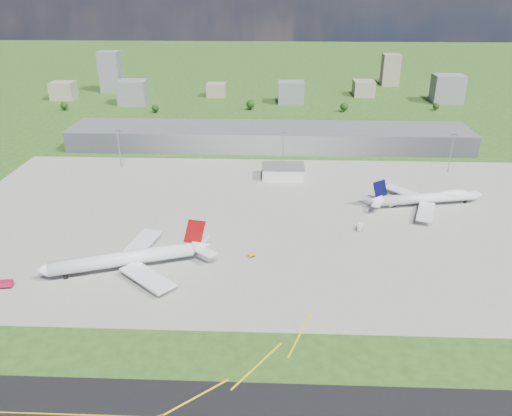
{
  "coord_description": "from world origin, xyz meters",
  "views": [
    {
      "loc": [
        4.52,
        -201.14,
        118.2
      ],
      "look_at": [
        -4.8,
        33.66,
        9.0
      ],
      "focal_mm": 35.0,
      "sensor_mm": 36.0,
      "label": 1
    }
  ],
  "objects_px": {
    "airliner_blue_quad": "(429,198)",
    "fire_truck": "(76,266)",
    "crash_tender": "(6,284)",
    "van_white_near": "(360,227)",
    "tug_yellow": "(252,255)",
    "airliner_red_twin": "(130,258)",
    "van_white_far": "(392,205)"
  },
  "relations": [
    {
      "from": "fire_truck",
      "to": "van_white_far",
      "type": "bearing_deg",
      "value": 37.51
    },
    {
      "from": "tug_yellow",
      "to": "airliner_blue_quad",
      "type": "bearing_deg",
      "value": -10.6
    },
    {
      "from": "fire_truck",
      "to": "van_white_near",
      "type": "xyz_separation_m",
      "value": [
        131.8,
        43.28,
        -0.43
      ]
    },
    {
      "from": "fire_truck",
      "to": "tug_yellow",
      "type": "xyz_separation_m",
      "value": [
        77.24,
        14.08,
        -0.97
      ]
    },
    {
      "from": "van_white_near",
      "to": "airliner_blue_quad",
      "type": "bearing_deg",
      "value": -36.35
    },
    {
      "from": "van_white_near",
      "to": "van_white_far",
      "type": "distance_m",
      "value": 36.2
    },
    {
      "from": "tug_yellow",
      "to": "van_white_far",
      "type": "distance_m",
      "value": 95.98
    },
    {
      "from": "fire_truck",
      "to": "van_white_near",
      "type": "height_order",
      "value": "fire_truck"
    },
    {
      "from": "fire_truck",
      "to": "crash_tender",
      "type": "height_order",
      "value": "fire_truck"
    },
    {
      "from": "fire_truck",
      "to": "crash_tender",
      "type": "xyz_separation_m",
      "value": [
        -24.32,
        -15.24,
        -0.29
      ]
    },
    {
      "from": "crash_tender",
      "to": "tug_yellow",
      "type": "relative_size",
      "value": 1.68
    },
    {
      "from": "fire_truck",
      "to": "van_white_near",
      "type": "distance_m",
      "value": 138.72
    },
    {
      "from": "airliner_blue_quad",
      "to": "van_white_near",
      "type": "xyz_separation_m",
      "value": [
        -42.68,
        -31.31,
        -3.54
      ]
    },
    {
      "from": "van_white_near",
      "to": "tug_yellow",
      "type": "bearing_deg",
      "value": 135.54
    },
    {
      "from": "airliner_red_twin",
      "to": "crash_tender",
      "type": "relative_size",
      "value": 11.63
    },
    {
      "from": "airliner_red_twin",
      "to": "crash_tender",
      "type": "height_order",
      "value": "airliner_red_twin"
    },
    {
      "from": "airliner_blue_quad",
      "to": "tug_yellow",
      "type": "distance_m",
      "value": 114.59
    },
    {
      "from": "airliner_red_twin",
      "to": "crash_tender",
      "type": "bearing_deg",
      "value": -0.29
    },
    {
      "from": "airliner_blue_quad",
      "to": "fire_truck",
      "type": "height_order",
      "value": "airliner_blue_quad"
    },
    {
      "from": "fire_truck",
      "to": "van_white_far",
      "type": "distance_m",
      "value": 169.78
    },
    {
      "from": "fire_truck",
      "to": "tug_yellow",
      "type": "relative_size",
      "value": 2.39
    },
    {
      "from": "van_white_near",
      "to": "van_white_far",
      "type": "xyz_separation_m",
      "value": [
        21.92,
        28.8,
        -0.32
      ]
    },
    {
      "from": "airliner_red_twin",
      "to": "crash_tender",
      "type": "xyz_separation_m",
      "value": [
        -48.31,
        -16.34,
        -3.96
      ]
    },
    {
      "from": "fire_truck",
      "to": "van_white_far",
      "type": "xyz_separation_m",
      "value": [
        153.71,
        72.09,
        -0.76
      ]
    },
    {
      "from": "crash_tender",
      "to": "tug_yellow",
      "type": "distance_m",
      "value": 105.71
    },
    {
      "from": "tug_yellow",
      "to": "van_white_near",
      "type": "distance_m",
      "value": 61.88
    },
    {
      "from": "crash_tender",
      "to": "van_white_near",
      "type": "relative_size",
      "value": 1.03
    },
    {
      "from": "airliner_red_twin",
      "to": "tug_yellow",
      "type": "bearing_deg",
      "value": 174.72
    },
    {
      "from": "fire_truck",
      "to": "tug_yellow",
      "type": "height_order",
      "value": "fire_truck"
    },
    {
      "from": "van_white_far",
      "to": "van_white_near",
      "type": "bearing_deg",
      "value": -163.31
    },
    {
      "from": "fire_truck",
      "to": "van_white_near",
      "type": "bearing_deg",
      "value": 30.56
    },
    {
      "from": "airliner_red_twin",
      "to": "van_white_far",
      "type": "distance_m",
      "value": 147.94
    }
  ]
}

